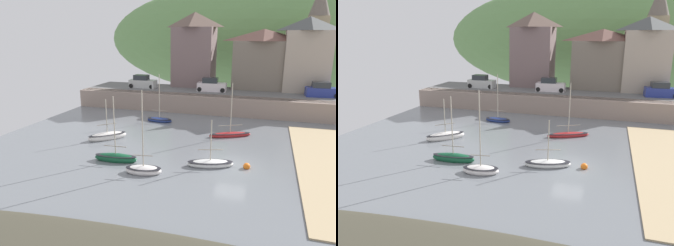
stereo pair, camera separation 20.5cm
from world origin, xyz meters
The scene contains 17 objects.
ground centered at (1.40, -9.56, 0.16)m, with size 48.00×41.00×0.61m.
quay_seawall centered at (0.00, 17.50, 1.36)m, with size 48.00×9.40×2.40m.
hillside_backdrop centered at (3.51, 55.20, 9.29)m, with size 80.00×44.00×26.55m.
waterfront_building_left centered at (-9.03, 25.20, 8.10)m, with size 6.45×5.67×11.21m.
waterfront_building_centre centered at (1.29, 25.20, 6.81)m, with size 8.60×5.39×8.69m.
waterfront_building_right centered at (7.28, 25.20, 7.64)m, with size 6.31×6.17×10.32m.
church_with_spire centered at (8.73, 29.20, 10.24)m, with size 3.00×3.00×15.22m.
sailboat_far_left centered at (-6.24, -3.79, 0.28)m, with size 2.98×1.74×6.57m.
sailboat_tall_mast centered at (-9.34, -2.25, 0.30)m, with size 3.78×1.35×5.70m.
sailboat_white_hull centered at (-12.78, 2.82, 0.31)m, with size 3.63×3.57×4.35m.
fishing_boat_green centered at (-1.01, 7.42, 0.24)m, with size 4.46×2.85×5.73m.
motorboat_with_cabin centered at (-1.59, -0.94, 0.23)m, with size 3.96×2.38×3.99m.
dinghy_open_wooden centered at (-9.99, 10.97, 0.24)m, with size 3.28×1.61×5.89m.
parked_car_near_slipway centered at (-16.02, 20.70, 3.20)m, with size 4.16×1.84×1.95m.
parked_car_by_wall centered at (-5.38, 20.70, 3.20)m, with size 4.13×1.82×1.95m.
parked_car_end_of_row centered at (9.16, 20.70, 3.20)m, with size 4.22×2.01×1.95m.
mooring_buoy centered at (1.25, -0.54, 0.17)m, with size 0.56×0.56×0.56m.
Camera 1 is at (2.35, -24.90, 10.21)m, focal length 34.29 mm.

